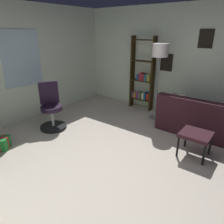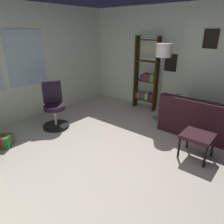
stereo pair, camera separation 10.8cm
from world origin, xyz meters
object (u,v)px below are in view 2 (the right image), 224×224
object	(u,v)px
footstool	(197,138)
floor_lamp	(163,56)
bookshelf	(146,79)
office_chair	(54,110)
gift_box_green	(5,141)
couch	(222,123)

from	to	relation	value
footstool	floor_lamp	distance (m)	1.97
footstool	floor_lamp	bearing A→B (deg)	49.67
floor_lamp	bookshelf	bearing A→B (deg)	56.60
footstool	office_chair	xyz separation A→B (m)	(-0.75, 2.79, 0.02)
footstool	gift_box_green	size ratio (longest dim) A/B	1.43
gift_box_green	office_chair	distance (m)	1.15
couch	footstool	size ratio (longest dim) A/B	4.10
office_chair	bookshelf	world-z (taller)	bookshelf
couch	footstool	distance (m)	1.13
footstool	bookshelf	world-z (taller)	bookshelf
gift_box_green	bookshelf	xyz separation A→B (m)	(3.35, -0.91, 0.71)
gift_box_green	floor_lamp	world-z (taller)	floor_lamp
gift_box_green	footstool	bearing A→B (deg)	-56.04
footstool	floor_lamp	world-z (taller)	floor_lamp
gift_box_green	office_chair	xyz separation A→B (m)	(1.12, 0.01, 0.28)
footstool	bookshelf	distance (m)	2.43
gift_box_green	office_chair	world-z (taller)	office_chair
couch	office_chair	world-z (taller)	office_chair
footstool	gift_box_green	distance (m)	3.36
couch	floor_lamp	xyz separation A→B (m)	(-0.06, 1.36, 1.19)
couch	office_chair	distance (m)	3.46
couch	footstool	bearing A→B (deg)	174.27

